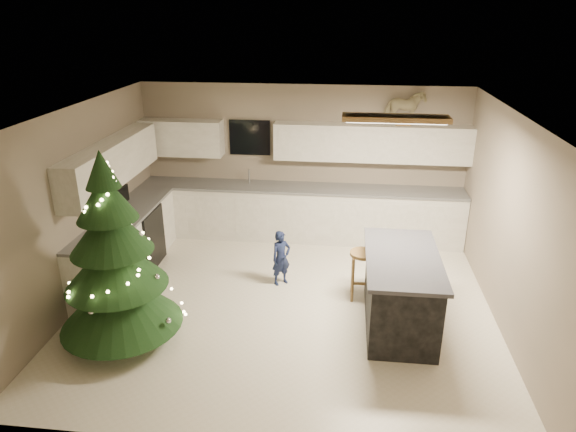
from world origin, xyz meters
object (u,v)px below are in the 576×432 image
Objects in this scene: island at (400,290)px; toddler at (281,258)px; bar_stool at (363,264)px; christmas_tree at (115,267)px; rocking_horse at (404,108)px.

toddler is at bearing 151.94° from island.
christmas_tree is at bearing -155.80° from bar_stool.
christmas_tree reaches higher than island.
island is at bearing 11.94° from christmas_tree.
christmas_tree is 2.39m from toddler.
rocking_horse is (1.75, 1.77, 1.87)m from toddler.
island is at bearing -52.57° from bar_stool.
rocking_horse is at bearing 86.80° from island.
island is 2.44× the size of bar_stool.
bar_stool is at bearing 152.57° from rocking_horse.
toddler reaches higher than bar_stool.
island is 2.07× the size of toddler.
rocking_horse is (0.15, 2.63, 1.80)m from island.
christmas_tree is at bearing -175.95° from toddler.
rocking_horse reaches higher than bar_stool.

